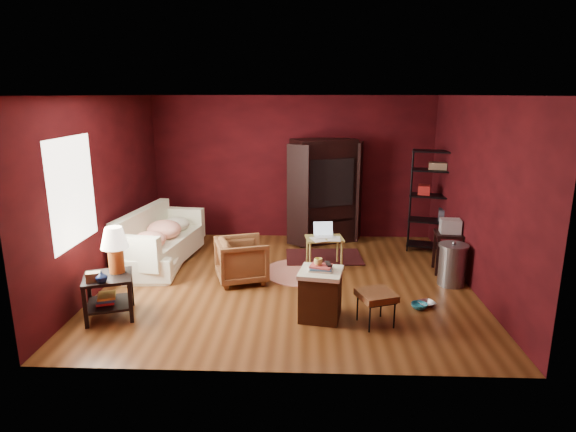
# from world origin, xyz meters

# --- Properties ---
(room) EXTENTS (5.54, 5.04, 2.84)m
(room) POSITION_xyz_m (-0.04, -0.01, 1.40)
(room) COLOR brown
(room) RESTS_ON ground
(sofa) EXTENTS (0.69, 2.00, 0.77)m
(sofa) POSITION_xyz_m (-2.19, 0.70, 0.39)
(sofa) COLOR white
(sofa) RESTS_ON ground
(armchair) EXTENTS (0.87, 0.90, 0.75)m
(armchair) POSITION_xyz_m (-0.71, 0.01, 0.37)
(armchair) COLOR black
(armchair) RESTS_ON ground
(pet_bowl_steel) EXTENTS (0.23, 0.14, 0.23)m
(pet_bowl_steel) POSITION_xyz_m (1.94, -0.79, 0.11)
(pet_bowl_steel) COLOR silver
(pet_bowl_steel) RESTS_ON ground
(pet_bowl_turquoise) EXTENTS (0.23, 0.10, 0.22)m
(pet_bowl_turquoise) POSITION_xyz_m (1.82, -0.88, 0.11)
(pet_bowl_turquoise) COLOR teal
(pet_bowl_turquoise) RESTS_ON ground
(vase) EXTENTS (0.19, 0.19, 0.14)m
(vase) POSITION_xyz_m (-2.23, -1.49, 0.63)
(vase) COLOR #0C193E
(vase) RESTS_ON side_table
(mug) EXTENTS (0.14, 0.13, 0.11)m
(mug) POSITION_xyz_m (0.44, -1.21, 0.78)
(mug) COLOR #F6F178
(mug) RESTS_ON hamper
(side_table) EXTENTS (0.75, 0.75, 1.17)m
(side_table) POSITION_xyz_m (-2.22, -1.21, 0.70)
(side_table) COLOR black
(side_table) RESTS_ON ground
(sofa_cushions) EXTENTS (1.09, 2.13, 0.85)m
(sofa_cushions) POSITION_xyz_m (-2.22, 0.73, 0.42)
(sofa_cushions) COLOR white
(sofa_cushions) RESTS_ON sofa
(hamper) EXTENTS (0.61, 0.61, 0.75)m
(hamper) POSITION_xyz_m (0.47, -1.21, 0.34)
(hamper) COLOR #42210F
(hamper) RESTS_ON ground
(footstool) EXTENTS (0.54, 0.54, 0.43)m
(footstool) POSITION_xyz_m (1.16, -1.36, 0.37)
(footstool) COLOR black
(footstool) RESTS_ON ground
(rug_round) EXTENTS (1.68, 1.68, 0.01)m
(rug_round) POSITION_xyz_m (0.23, 0.43, 0.01)
(rug_round) COLOR beige
(rug_round) RESTS_ON ground
(rug_oriental) EXTENTS (1.37, 0.96, 0.01)m
(rug_oriental) POSITION_xyz_m (0.60, 1.16, 0.02)
(rug_oriental) COLOR #4D1416
(rug_oriental) RESTS_ON ground
(laptop_desk) EXTENTS (0.66, 0.54, 0.75)m
(laptop_desk) POSITION_xyz_m (0.58, 0.69, 0.46)
(laptop_desk) COLOR #A89C4D
(laptop_desk) RESTS_ON ground
(tv_armoire) EXTENTS (1.46, 1.17, 2.00)m
(tv_armoire) POSITION_xyz_m (0.61, 2.17, 1.04)
(tv_armoire) COLOR black
(tv_armoire) RESTS_ON ground
(wire_shelving) EXTENTS (0.98, 0.60, 1.86)m
(wire_shelving) POSITION_xyz_m (2.62, 1.66, 1.02)
(wire_shelving) COLOR black
(wire_shelving) RESTS_ON ground
(small_stand) EXTENTS (0.49, 0.49, 0.89)m
(small_stand) POSITION_xyz_m (2.58, 0.53, 0.66)
(small_stand) COLOR black
(small_stand) RESTS_ON ground
(trash_can) EXTENTS (0.46, 0.46, 0.69)m
(trash_can) POSITION_xyz_m (2.49, -0.01, 0.32)
(trash_can) COLOR gray
(trash_can) RESTS_ON ground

